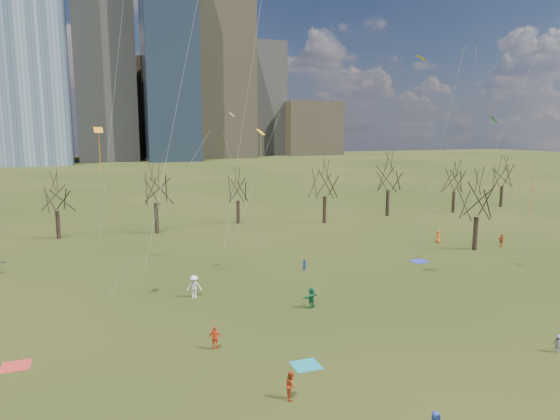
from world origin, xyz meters
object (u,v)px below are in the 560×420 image
object	(u,v)px
blanket_navy	(419,261)
blanket_crimson	(16,366)
blanket_teal	(306,365)
person_2	(291,385)
person_4	(215,338)

from	to	relation	value
blanket_navy	blanket_crimson	size ratio (longest dim) A/B	1.00
blanket_teal	blanket_navy	distance (m)	26.65
blanket_teal	person_2	size ratio (longest dim) A/B	1.09
person_4	blanket_crimson	bearing A→B (deg)	11.95
blanket_navy	person_2	bearing A→B (deg)	-137.91
person_2	blanket_teal	bearing A→B (deg)	-18.26
blanket_teal	blanket_crimson	xyz separation A→B (m)	(-15.88, 5.82, 0.00)
person_2	person_4	world-z (taller)	person_4
blanket_navy	person_2	distance (m)	30.26
blanket_crimson	person_2	world-z (taller)	person_2
blanket_crimson	person_2	size ratio (longest dim) A/B	1.09
blanket_teal	blanket_navy	xyz separation A→B (m)	(20.31, 17.25, 0.00)
blanket_navy	person_2	world-z (taller)	person_2
blanket_navy	blanket_crimson	distance (m)	37.95
person_2	person_4	xyz separation A→B (m)	(-2.31, 7.05, 0.02)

